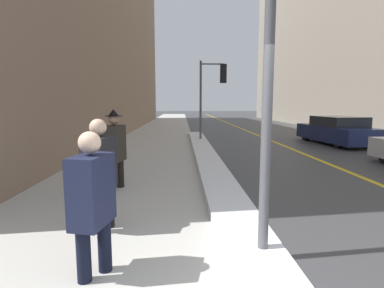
# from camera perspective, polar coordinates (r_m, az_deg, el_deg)

# --- Properties ---
(sidewalk_slab) EXTENTS (4.00, 80.00, 0.01)m
(sidewalk_slab) POSITION_cam_1_polar(r_m,az_deg,el_deg) (17.22, -6.62, 1.37)
(sidewalk_slab) COLOR #B2AFA8
(sidewalk_slab) RESTS_ON ground
(road_centre_stripe) EXTENTS (0.16, 80.00, 0.00)m
(road_centre_stripe) POSITION_cam_1_polar(r_m,az_deg,el_deg) (17.78, 13.04, 1.40)
(road_centre_stripe) COLOR gold
(road_centre_stripe) RESTS_ON ground
(snow_bank_curb) EXTENTS (0.78, 17.99, 0.16)m
(snow_bank_curb) POSITION_cam_1_polar(r_m,az_deg,el_deg) (9.57, 3.10, -3.14)
(snow_bank_curb) COLOR white
(snow_bank_curb) RESTS_ON ground
(building_facade_left) EXTENTS (6.00, 36.00, 15.95)m
(building_facade_left) POSITION_cam_1_polar(r_m,az_deg,el_deg) (23.77, -18.97, 22.11)
(building_facade_left) COLOR #846B56
(building_facade_left) RESTS_ON ground
(building_facade_right) EXTENTS (6.00, 36.00, 17.28)m
(building_facade_right) POSITION_cam_1_polar(r_m,az_deg,el_deg) (28.47, 28.58, 20.48)
(building_facade_right) COLOR gray
(building_facade_right) RESTS_ON ground
(lamp_post) EXTENTS (0.28, 0.28, 4.13)m
(lamp_post) POSITION_cam_1_polar(r_m,az_deg,el_deg) (3.55, 14.51, 18.14)
(lamp_post) COLOR #515156
(lamp_post) RESTS_ON ground
(traffic_light_near) EXTENTS (1.31, 0.32, 3.94)m
(traffic_light_near) POSITION_cam_1_polar(r_m,az_deg,el_deg) (14.92, 4.28, 11.37)
(traffic_light_near) COLOR #515156
(traffic_light_near) RESTS_ON ground
(pedestrian_nearside) EXTENTS (0.40, 0.56, 1.59)m
(pedestrian_nearside) POSITION_cam_1_polar(r_m,az_deg,el_deg) (3.35, -18.49, -9.78)
(pedestrian_nearside) COLOR black
(pedestrian_nearside) RESTS_ON ground
(pedestrian_trailing) EXTENTS (0.42, 0.59, 1.65)m
(pedestrian_trailing) POSITION_cam_1_polar(r_m,az_deg,el_deg) (4.54, -17.17, -4.71)
(pedestrian_trailing) COLOR black
(pedestrian_trailing) RESTS_ON ground
(pedestrian_in_glasses) EXTENTS (0.42, 0.78, 1.76)m
(pedestrian_in_glasses) POSITION_cam_1_polar(r_m,az_deg,el_deg) (6.72, -14.49, -0.37)
(pedestrian_in_glasses) COLOR black
(pedestrian_in_glasses) RESTS_ON ground
(parked_car_navy) EXTENTS (2.15, 4.54, 1.29)m
(parked_car_navy) POSITION_cam_1_polar(r_m,az_deg,el_deg) (15.62, 25.87, 2.28)
(parked_car_navy) COLOR navy
(parked_car_navy) RESTS_ON ground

